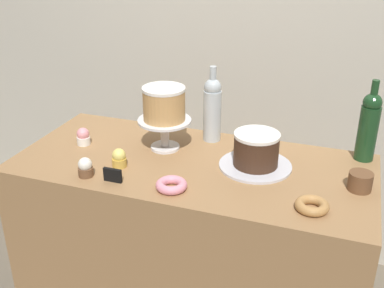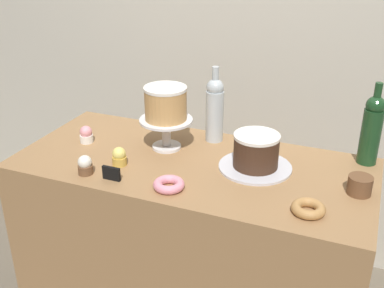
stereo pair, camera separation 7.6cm
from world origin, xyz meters
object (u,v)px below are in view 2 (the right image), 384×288
(cake_stand_pedestal, at_px, (166,128))
(white_layer_cake, at_px, (166,103))
(cookie_stack, at_px, (360,186))
(price_sign_chalkboard, at_px, (111,173))
(donut_pink, at_px, (169,185))
(chocolate_round_cake, at_px, (256,150))
(cupcake_vanilla, at_px, (85,165))
(cupcake_lemon, at_px, (119,157))
(cupcake_strawberry, at_px, (86,135))
(donut_maple, at_px, (308,209))
(wine_bottle_clear, at_px, (215,109))
(wine_bottle_green, at_px, (372,128))

(cake_stand_pedestal, distance_m, white_layer_cake, 0.11)
(cookie_stack, relative_size, price_sign_chalkboard, 1.20)
(donut_pink, bearing_deg, price_sign_chalkboard, -174.59)
(chocolate_round_cake, relative_size, cookie_stack, 2.07)
(cake_stand_pedestal, height_order, price_sign_chalkboard, cake_stand_pedestal)
(donut_pink, xyz_separation_m, cookie_stack, (0.62, 0.21, 0.02))
(white_layer_cake, relative_size, cookie_stack, 2.06)
(cupcake_vanilla, height_order, donut_pink, cupcake_vanilla)
(cupcake_lemon, xyz_separation_m, cupcake_strawberry, (-0.24, 0.13, 0.00))
(white_layer_cake, xyz_separation_m, donut_pink, (0.15, -0.30, -0.18))
(cake_stand_pedestal, xyz_separation_m, price_sign_chalkboard, (-0.07, -0.32, -0.06))
(cupcake_lemon, relative_size, donut_maple, 0.66)
(cake_stand_pedestal, height_order, cupcake_lemon, cake_stand_pedestal)
(white_layer_cake, xyz_separation_m, cupcake_vanilla, (-0.19, -0.32, -0.16))
(white_layer_cake, height_order, cupcake_vanilla, white_layer_cake)
(cupcake_vanilla, relative_size, cookie_stack, 0.88)
(cake_stand_pedestal, xyz_separation_m, cookie_stack, (0.77, -0.09, -0.06))
(donut_pink, height_order, cookie_stack, cookie_stack)
(wine_bottle_clear, bearing_deg, cupcake_lemon, -125.98)
(chocolate_round_cake, height_order, donut_pink, chocolate_round_cake)
(wine_bottle_green, height_order, cookie_stack, wine_bottle_green)
(donut_maple, bearing_deg, wine_bottle_green, 71.46)
(cupcake_strawberry, bearing_deg, white_layer_cake, 12.94)
(cake_stand_pedestal, distance_m, wine_bottle_clear, 0.22)
(wine_bottle_green, xyz_separation_m, cookie_stack, (-0.01, -0.26, -0.11))
(cake_stand_pedestal, height_order, cookie_stack, cake_stand_pedestal)
(white_layer_cake, distance_m, cupcake_vanilla, 0.40)
(cupcake_strawberry, distance_m, donut_maple, 0.99)
(cupcake_vanilla, relative_size, cupcake_strawberry, 1.00)
(donut_maple, bearing_deg, chocolate_round_cake, 135.59)
(cupcake_lemon, bearing_deg, price_sign_chalkboard, -74.10)
(chocolate_round_cake, bearing_deg, price_sign_chalkboard, -148.29)
(cupcake_strawberry, bearing_deg, wine_bottle_clear, 24.68)
(white_layer_cake, xyz_separation_m, wine_bottle_clear, (0.16, 0.15, -0.05))
(price_sign_chalkboard, bearing_deg, cake_stand_pedestal, 77.53)
(cupcake_lemon, xyz_separation_m, donut_maple, (0.73, -0.06, -0.02))
(cupcake_lemon, xyz_separation_m, donut_pink, (0.25, -0.09, -0.02))
(wine_bottle_clear, height_order, cupcake_vanilla, wine_bottle_clear)
(wine_bottle_clear, bearing_deg, price_sign_chalkboard, -115.74)
(wine_bottle_green, xyz_separation_m, cupcake_vanilla, (-0.97, -0.49, -0.11))
(cake_stand_pedestal, height_order, white_layer_cake, white_layer_cake)
(cake_stand_pedestal, height_order, wine_bottle_clear, wine_bottle_clear)
(donut_pink, relative_size, cookie_stack, 1.33)
(wine_bottle_green, xyz_separation_m, price_sign_chalkboard, (-0.85, -0.50, -0.12))
(wine_bottle_clear, bearing_deg, wine_bottle_green, 2.17)
(cupcake_vanilla, xyz_separation_m, donut_maple, (0.82, 0.05, -0.02))
(wine_bottle_clear, distance_m, donut_maple, 0.65)
(wine_bottle_green, distance_m, cookie_stack, 0.29)
(wine_bottle_green, bearing_deg, chocolate_round_cake, -151.56)
(donut_maple, relative_size, price_sign_chalkboard, 1.60)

